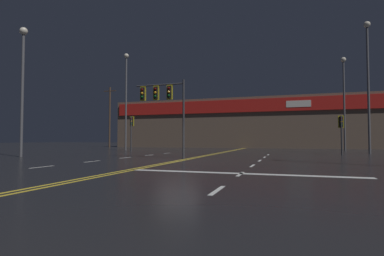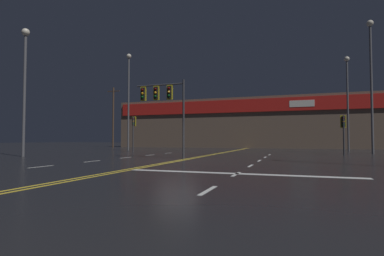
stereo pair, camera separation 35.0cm
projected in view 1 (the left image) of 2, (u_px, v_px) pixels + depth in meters
ground_plane at (178, 161)px, 17.18m from camera, size 200.00×200.00×0.00m
road_markings at (185, 162)px, 16.08m from camera, size 13.27×60.00×0.01m
traffic_signal_median at (162, 98)px, 20.20m from camera, size 3.55×0.36×5.20m
traffic_signal_corner_northeast at (341, 126)px, 24.00m from camera, size 0.42×0.36×3.17m
traffic_signal_corner_northwest at (132, 126)px, 30.15m from camera, size 0.42×0.36×3.58m
streetlight_near_right at (344, 92)px, 33.37m from camera, size 0.56×0.56×10.47m
streetlight_far_left at (126, 90)px, 34.73m from camera, size 0.56×0.56×11.28m
streetlight_far_right at (23, 74)px, 21.60m from camera, size 0.56×0.56×9.39m
streetlight_far_median at (368, 71)px, 26.27m from camera, size 0.56×0.56×11.69m
building_backdrop at (249, 124)px, 47.70m from camera, size 41.87×10.23×7.40m
utility_pole_row at (258, 109)px, 40.89m from camera, size 46.29×0.26×11.13m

